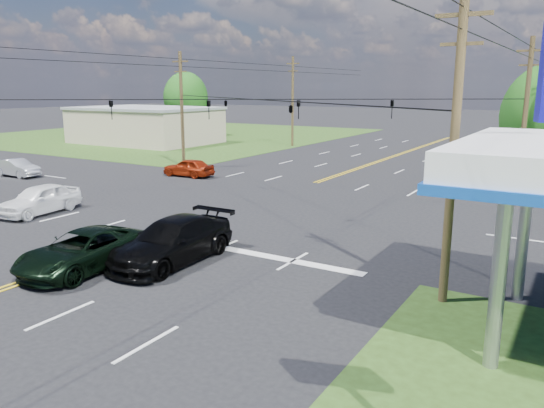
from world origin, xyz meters
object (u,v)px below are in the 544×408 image
Objects in this scene: pole_left_far at (293,100)px; suv_black at (173,241)px; tree_far_l at (186,98)px; pole_se at (454,148)px; pickup_dkgreen at (84,251)px; sedan_silver at (17,168)px; pole_nw at (182,109)px; pickup_white at (40,199)px; pole_ne at (525,118)px; retail_nw at (146,126)px.

suv_black is (16.00, -38.44, -4.33)m from pole_left_far.
suv_black is (35.00, -42.44, -4.35)m from tree_far_l.
pole_se is 1.79× the size of pickup_dkgreen.
pole_se is at bearing -54.90° from pole_left_far.
sedan_silver is (-23.67, 9.18, -0.18)m from suv_black.
suv_black is at bearing -111.59° from sedan_silver.
pole_nw reaches higher than pickup_white.
pole_ne is at bearing 0.00° from pole_nw.
pole_ne reaches higher than retail_nw.
pickup_dkgreen is 0.92× the size of suv_black.
pole_left_far is 1.15× the size of tree_far_l.
sedan_silver is at bearing -71.19° from tree_far_l.
suv_black is (-10.00, -1.44, -4.07)m from pole_se.
pole_ne is 2.05× the size of pickup_white.
pole_se is 1.00× the size of pole_nw.
pole_se reaches higher than sedan_silver.
pole_nw is at bearing -50.44° from tree_far_l.
tree_far_l is (-45.00, 23.00, 0.28)m from pole_ne.
pole_se reaches higher than suv_black.
sedan_silver is at bearing 167.06° from pole_se.
retail_nw reaches higher than pickup_dkgreen.
pickup_dkgreen is (32.77, -44.84, -4.46)m from tree_far_l.
retail_nw is 1.68× the size of pole_ne.
tree_far_l is (-2.00, 10.00, 3.19)m from retail_nw.
pole_left_far is (0.00, 19.00, 0.25)m from pole_nw.
pickup_dkgreen is 10.51m from pickup_white.
sedan_silver is at bearing 148.77° from pickup_dkgreen.
pole_ne is 0.95× the size of pole_left_far.
suv_black is at bearing -117.22° from pole_ne.
pole_nw reaches higher than tree_far_l.
retail_nw is 1.68× the size of pole_nw.
pickup_dkgreen is (-12.23, -21.84, -4.18)m from pole_ne.
retail_nw is 3.97× the size of sedan_silver.
pickup_white is (21.44, -30.00, -1.21)m from retail_nw.
pole_left_far reaches higher than pole_nw.
pole_nw is at bearing 128.49° from suv_black.
pole_left_far is 2.48× the size of sedan_silver.
retail_nw is 21.60m from pole_nw.
retail_nw is 53.09m from pole_se.
pole_left_far is at bearing -11.89° from tree_far_l.
pickup_white is (4.44, -36.00, -4.38)m from pole_left_far.
pole_se is at bearing 14.58° from pickup_dkgreen.
pickup_white is at bearing 149.70° from pickup_dkgreen.
pickup_white is at bearing 167.12° from suv_black.
pole_left_far is 43.33m from pickup_dkgreen.
pickup_white is at bearing -75.35° from pole_nw.
suv_black is at bearing -44.51° from retail_nw.
pole_nw reaches higher than sedan_silver.
pole_se is at bearing 7.22° from suv_black.
pole_nw is 25.50m from suv_black.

